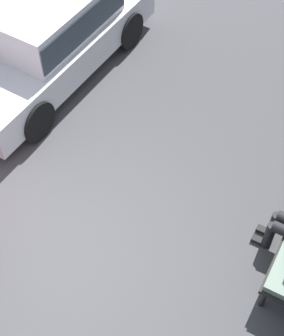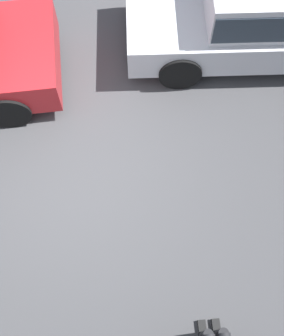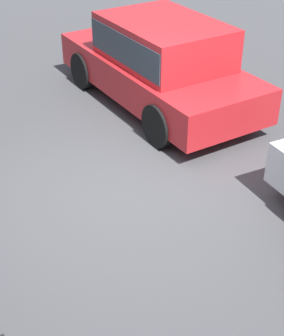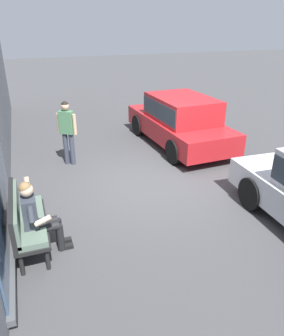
% 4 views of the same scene
% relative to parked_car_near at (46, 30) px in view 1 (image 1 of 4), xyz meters
% --- Properties ---
extents(ground_plane, '(60.00, 60.00, 0.00)m').
position_rel_parked_car_near_xyz_m(ground_plane, '(3.24, 2.34, -0.81)').
color(ground_plane, '#424244').
extents(parked_car_near, '(4.42, 2.07, 1.49)m').
position_rel_parked_car_near_xyz_m(parked_car_near, '(0.00, 0.00, 0.00)').
color(parked_car_near, silver).
rests_on(parked_car_near, ground_plane).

